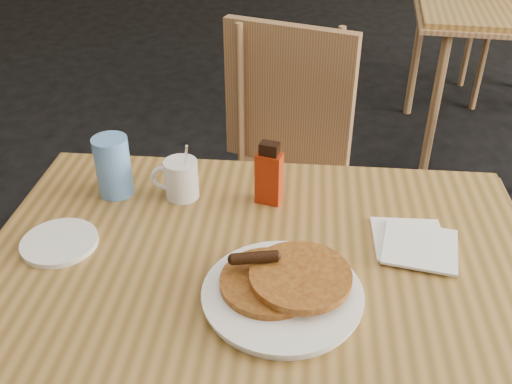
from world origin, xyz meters
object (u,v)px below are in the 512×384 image
coffee_mug (180,178)px  blue_tumbler (113,166)px  main_table (259,272)px  syrup_bottle (269,175)px  chair_main_far (285,154)px  pancake_plate (283,289)px

coffee_mug → blue_tumbler: coffee_mug is taller
main_table → syrup_bottle: 0.23m
chair_main_far → blue_tumbler: size_ratio=6.84×
pancake_plate → syrup_bottle: bearing=99.9°
main_table → syrup_bottle: size_ratio=7.75×
syrup_bottle → blue_tumbler: 0.35m
chair_main_far → pancake_plate: (0.05, -0.84, 0.19)m
pancake_plate → syrup_bottle: 0.31m
main_table → syrup_bottle: bearing=89.5°
chair_main_far → blue_tumbler: 0.69m
coffee_mug → main_table: bearing=-46.6°
chair_main_far → pancake_plate: bearing=-68.4°
chair_main_far → syrup_bottle: 0.58m
main_table → chair_main_far: size_ratio=1.20×
main_table → blue_tumbler: (-0.35, 0.19, 0.11)m
chair_main_far → pancake_plate: size_ratio=3.29×
syrup_bottle → blue_tumbler: bearing=-166.7°
main_table → pancake_plate: 0.14m
main_table → chair_main_far: bearing=89.4°
coffee_mug → blue_tumbler: (-0.15, -0.00, 0.02)m
pancake_plate → chair_main_far: bearing=93.2°
blue_tumbler → coffee_mug: bearing=0.6°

